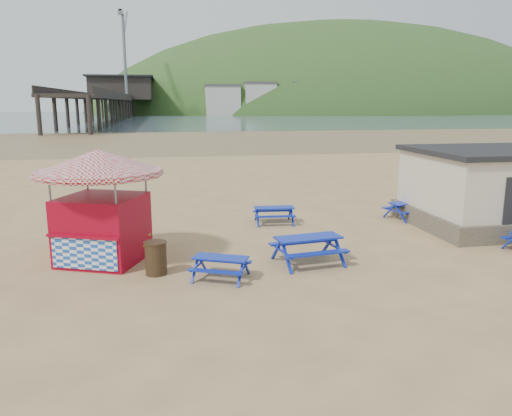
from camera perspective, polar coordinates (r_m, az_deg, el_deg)
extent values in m
plane|color=tan|center=(17.82, 0.17, -4.16)|extent=(400.00, 400.00, 0.00)
plane|color=olive|center=(72.06, -8.00, 7.92)|extent=(400.00, 400.00, 0.00)
plane|color=#42535F|center=(186.91, -9.65, 10.29)|extent=(400.00, 400.00, 0.00)
cube|color=#0237B2|center=(20.74, 2.08, 0.05)|extent=(1.70, 0.78, 0.05)
cube|color=#0237B2|center=(21.33, 1.88, -0.32)|extent=(1.66, 0.37, 0.05)
cube|color=#0237B2|center=(20.26, 2.28, -0.98)|extent=(1.66, 0.37, 0.05)
cube|color=#0237B2|center=(22.61, 16.99, 0.60)|extent=(1.85, 1.20, 0.05)
cube|color=#0237B2|center=(23.05, 15.91, 0.20)|extent=(1.70, 0.80, 0.05)
cube|color=#0237B2|center=(22.28, 18.01, -0.33)|extent=(1.70, 0.80, 0.05)
cube|color=#0237B2|center=(14.28, -4.07, -5.68)|extent=(1.66, 1.18, 0.04)
cube|color=#0237B2|center=(14.82, -3.44, -5.98)|extent=(1.50, 0.83, 0.04)
cube|color=#0237B2|center=(13.89, -4.70, -7.25)|extent=(1.50, 0.83, 0.04)
cube|color=#0237B2|center=(15.62, 6.00, -3.38)|extent=(2.15, 1.09, 0.06)
cube|color=#0237B2|center=(16.31, 4.97, -3.86)|extent=(2.07, 0.58, 0.06)
cube|color=#0237B2|center=(15.12, 7.06, -5.19)|extent=(2.07, 0.58, 0.06)
cube|color=#9AB927|center=(16.98, -14.96, -2.95)|extent=(1.81, 0.96, 0.05)
cube|color=#9AB927|center=(17.60, -15.11, -3.34)|extent=(1.74, 0.54, 0.05)
cube|color=#9AB927|center=(16.50, -14.71, -4.33)|extent=(1.74, 0.54, 0.05)
cube|color=maroon|center=(16.46, -17.08, -2.29)|extent=(3.00, 3.00, 2.09)
cube|color=maroon|center=(15.44, -19.22, -3.16)|extent=(2.17, 0.96, 0.08)
cube|color=#194CB2|center=(15.60, -19.03, -4.99)|extent=(1.96, 0.83, 0.94)
cone|color=silver|center=(16.08, -17.55, 5.15)|extent=(5.18, 5.18, 0.73)
cylinder|color=silver|center=(16.13, -17.47, 3.86)|extent=(5.05, 5.05, 0.19)
cylinder|color=#3B2617|center=(14.95, -11.38, -5.69)|extent=(0.63, 0.63, 0.95)
cylinder|color=#3B2617|center=(14.81, -11.46, -3.89)|extent=(0.67, 0.67, 0.04)
cube|color=#665B4C|center=(22.92, 26.42, -0.88)|extent=(7.40, 5.40, 0.70)
cube|color=beige|center=(22.67, 26.77, 2.82)|extent=(7.00, 5.00, 2.30)
cube|color=black|center=(22.53, 27.05, 5.83)|extent=(7.30, 5.30, 0.20)
cube|color=black|center=(192.40, -15.22, 11.88)|extent=(9.00, 220.00, 0.60)
cube|color=black|center=(203.43, -15.04, 13.00)|extent=(22.00, 30.00, 8.00)
cube|color=black|center=(203.58, -15.11, 14.20)|extent=(24.00, 32.00, 0.60)
cylinder|color=slate|center=(181.83, -14.77, 16.34)|extent=(1.00, 1.00, 28.00)
cube|color=slate|center=(197.19, -14.68, 19.78)|extent=(0.60, 25.63, 12.38)
ellipsoid|color=#2D4C1E|center=(264.24, 10.31, 8.54)|extent=(264.00, 144.00, 108.00)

